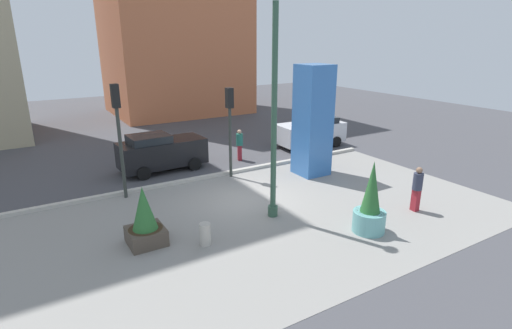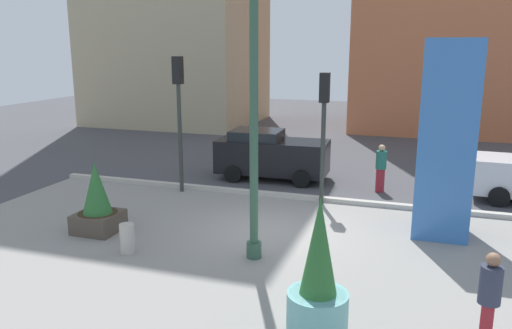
# 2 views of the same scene
# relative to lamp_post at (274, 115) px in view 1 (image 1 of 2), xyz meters

# --- Properties ---
(ground_plane) EXTENTS (60.00, 60.00, 0.00)m
(ground_plane) POSITION_rel_lamp_post_xyz_m (-0.09, 5.88, -3.77)
(ground_plane) COLOR #47474C
(plaza_pavement) EXTENTS (18.00, 10.00, 0.02)m
(plaza_pavement) POSITION_rel_lamp_post_xyz_m (-0.09, -0.12, -3.77)
(plaza_pavement) COLOR gray
(plaza_pavement) RESTS_ON ground_plane
(curb_strip) EXTENTS (18.00, 0.24, 0.16)m
(curb_strip) POSITION_rel_lamp_post_xyz_m (-0.09, 5.00, -3.69)
(curb_strip) COLOR #B7B2A8
(curb_strip) RESTS_ON ground_plane
(lamp_post) EXTENTS (0.44, 0.44, 7.72)m
(lamp_post) POSITION_rel_lamp_post_xyz_m (0.00, 0.00, 0.00)
(lamp_post) COLOR #335642
(lamp_post) RESTS_ON ground_plane
(art_pillar_blue) EXTENTS (1.40, 1.40, 5.16)m
(art_pillar_blue) POSITION_rel_lamp_post_xyz_m (4.23, 3.07, -1.19)
(art_pillar_blue) COLOR #3870BC
(art_pillar_blue) RESTS_ON ground_plane
(potted_plant_curbside) EXTENTS (1.09, 1.09, 2.50)m
(potted_plant_curbside) POSITION_rel_lamp_post_xyz_m (2.09, -2.71, -2.83)
(potted_plant_curbside) COLOR #6BB2B2
(potted_plant_curbside) RESTS_ON ground_plane
(potted_plant_near_right) EXTENTS (1.13, 1.13, 1.95)m
(potted_plant_near_right) POSITION_rel_lamp_post_xyz_m (-4.60, 0.36, -2.97)
(potted_plant_near_right) COLOR #4C4238
(potted_plant_near_right) RESTS_ON ground_plane
(concrete_bollard) EXTENTS (0.36, 0.36, 0.75)m
(concrete_bollard) POSITION_rel_lamp_post_xyz_m (-3.03, -0.71, -3.40)
(concrete_bollard) COLOR #B2ADA3
(concrete_bollard) RESTS_ON ground_plane
(traffic_light_corner) EXTENTS (0.28, 0.42, 4.62)m
(traffic_light_corner) POSITION_rel_lamp_post_xyz_m (-4.20, 4.61, -0.67)
(traffic_light_corner) COLOR #333833
(traffic_light_corner) RESTS_ON ground_plane
(traffic_light_far_side) EXTENTS (0.28, 0.42, 4.17)m
(traffic_light_far_side) POSITION_rel_lamp_post_xyz_m (0.71, 4.66, -0.93)
(traffic_light_far_side) COLOR #333833
(traffic_light_far_side) RESTS_ON ground_plane
(car_passing_lane) EXTENTS (4.21, 2.10, 1.86)m
(car_passing_lane) POSITION_rel_lamp_post_xyz_m (-1.76, 7.27, -2.83)
(car_passing_lane) COLOR black
(car_passing_lane) RESTS_ON ground_plane
(car_far_lane) EXTENTS (4.17, 2.19, 1.74)m
(car_far_lane) POSITION_rel_lamp_post_xyz_m (7.44, 7.08, -2.88)
(car_far_lane) COLOR silver
(car_far_lane) RESTS_ON ground_plane
(pedestrian_by_curb) EXTENTS (0.41, 0.41, 1.74)m
(pedestrian_by_curb) POSITION_rel_lamp_post_xyz_m (4.87, -2.41, -2.80)
(pedestrian_by_curb) COLOR maroon
(pedestrian_by_curb) RESTS_ON ground_plane
(pedestrian_on_sidewalk) EXTENTS (0.46, 0.46, 1.67)m
(pedestrian_on_sidewalk) POSITION_rel_lamp_post_xyz_m (2.35, 6.76, -2.84)
(pedestrian_on_sidewalk) COLOR maroon
(pedestrian_on_sidewalk) RESTS_ON ground_plane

